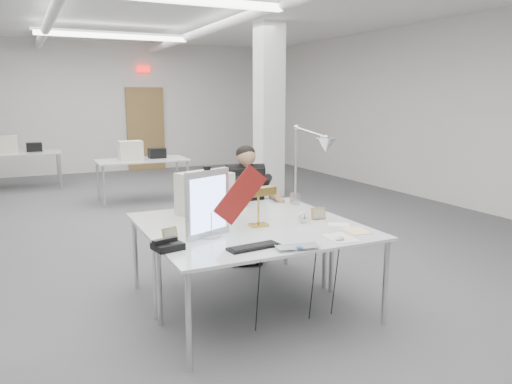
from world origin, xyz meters
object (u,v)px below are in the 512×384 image
(desk_main, at_px, (273,239))
(laptop, at_px, (300,249))
(seated_person, at_px, (246,185))
(monitor, at_px, (208,204))
(office_chair, at_px, (245,221))
(desk_phone, at_px, (168,246))
(beige_monitor, at_px, (205,194))
(bankers_lamp, at_px, (258,207))
(architect_lamp, at_px, (308,160))

(desk_main, xyz_separation_m, laptop, (0.01, -0.41, 0.03))
(seated_person, relative_size, laptop, 2.78)
(monitor, relative_size, laptop, 1.68)
(monitor, bearing_deg, office_chair, 32.49)
(desk_main, distance_m, desk_phone, 0.85)
(office_chair, xyz_separation_m, seated_person, (0.00, -0.05, 0.42))
(laptop, relative_size, beige_monitor, 0.76)
(office_chair, distance_m, monitor, 1.74)
(office_chair, height_order, laptop, office_chair)
(monitor, xyz_separation_m, bankers_lamp, (0.51, 0.12, -0.10))
(desk_phone, bearing_deg, beige_monitor, 44.95)
(architect_lamp, bearing_deg, laptop, -142.36)
(office_chair, relative_size, desk_phone, 4.72)
(bankers_lamp, height_order, beige_monitor, beige_monitor)
(laptop, height_order, beige_monitor, beige_monitor)
(seated_person, relative_size, beige_monitor, 2.13)
(bankers_lamp, xyz_separation_m, architect_lamp, (0.73, 0.39, 0.33))
(laptop, height_order, desk_phone, desk_phone)
(office_chair, bearing_deg, architect_lamp, -58.43)
(seated_person, relative_size, desk_phone, 4.46)
(monitor, height_order, bankers_lamp, monitor)
(office_chair, height_order, seated_person, seated_person)
(seated_person, xyz_separation_m, beige_monitor, (-0.69, -0.57, 0.06))
(laptop, xyz_separation_m, architect_lamp, (0.77, 1.16, 0.49))
(seated_person, height_order, architect_lamp, architect_lamp)
(seated_person, relative_size, architect_lamp, 0.90)
(monitor, distance_m, desk_phone, 0.50)
(architect_lamp, bearing_deg, office_chair, 91.22)
(beige_monitor, bearing_deg, desk_main, -99.11)
(laptop, bearing_deg, monitor, 136.63)
(desk_main, height_order, seated_person, seated_person)
(bankers_lamp, height_order, desk_phone, bankers_lamp)
(desk_phone, bearing_deg, monitor, 16.00)
(laptop, distance_m, bankers_lamp, 0.79)
(office_chair, distance_m, laptop, 2.09)
(desk_main, distance_m, laptop, 0.41)
(office_chair, relative_size, architect_lamp, 0.96)
(desk_main, bearing_deg, office_chair, 73.62)
(seated_person, relative_size, monitor, 1.66)
(laptop, xyz_separation_m, bankers_lamp, (0.04, 0.78, 0.16))
(bankers_lamp, distance_m, architect_lamp, 0.89)
(office_chair, distance_m, beige_monitor, 1.05)
(office_chair, bearing_deg, seated_person, -78.37)
(laptop, bearing_deg, beige_monitor, 110.33)
(bankers_lamp, distance_m, beige_monitor, 0.68)
(beige_monitor, distance_m, architect_lamp, 1.07)
(desk_main, relative_size, desk_phone, 8.92)
(office_chair, distance_m, desk_phone, 2.07)
(desk_phone, bearing_deg, bankers_lamp, 8.43)
(desk_main, xyz_separation_m, beige_monitor, (-0.22, 0.99, 0.21))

